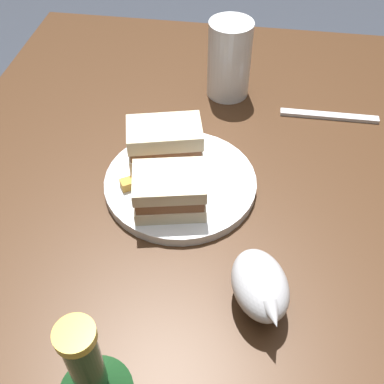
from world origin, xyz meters
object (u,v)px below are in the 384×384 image
sandwich_half_right (169,191)px  pint_glass (229,64)px  gravy_boat (260,286)px  fork (329,116)px  sandwich_half_left (165,143)px  plate (180,183)px

sandwich_half_right → pint_glass: 0.33m
gravy_boat → fork: size_ratio=0.69×
fork → gravy_boat: bearing=74.6°
gravy_boat → sandwich_half_left: bearing=-145.4°
pint_glass → fork: size_ratio=0.82×
sandwich_half_left → pint_glass: size_ratio=0.90×
plate → fork: size_ratio=1.34×
sandwich_half_right → gravy_boat: 0.20m
sandwich_half_right → gravy_boat: size_ratio=0.94×
plate → pint_glass: (-0.27, 0.05, 0.06)m
plate → gravy_boat: (0.20, 0.13, 0.03)m
sandwich_half_right → fork: (-0.27, 0.25, -0.04)m
sandwich_half_left → sandwich_half_right: (0.10, 0.03, -0.00)m
pint_glass → fork: (0.05, 0.20, -0.06)m
pint_glass → sandwich_half_right: bearing=-9.6°
plate → sandwich_half_right: sandwich_half_right is taller
sandwich_half_left → pint_glass: bearing=160.4°
plate → sandwich_half_right: bearing=-6.9°
sandwich_half_left → sandwich_half_right: bearing=14.3°
sandwich_half_right → sandwich_half_left: bearing=-165.7°
sandwich_half_left → pint_glass: 0.24m
sandwich_half_right → pint_glass: bearing=170.4°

